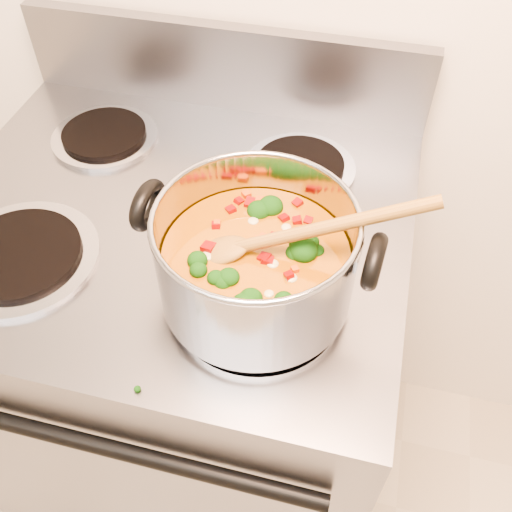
% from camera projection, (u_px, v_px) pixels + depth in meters
% --- Properties ---
extents(electric_range, '(0.76, 0.69, 1.08)m').
position_uv_depth(electric_range, '(194.00, 359.00, 1.25)').
color(electric_range, gray).
rests_on(electric_range, ground).
extents(stockpot, '(0.32, 0.26, 0.16)m').
position_uv_depth(stockpot, '(256.00, 260.00, 0.74)').
color(stockpot, '#9FA0A7').
rests_on(stockpot, electric_range).
extents(wooden_spoon, '(0.30, 0.09, 0.13)m').
position_uv_depth(wooden_spoon, '(273.00, 239.00, 0.70)').
color(wooden_spoon, brown).
rests_on(wooden_spoon, stockpot).
extents(cooktop_crumbs, '(0.31, 0.23, 0.01)m').
position_uv_depth(cooktop_crumbs, '(235.00, 317.00, 0.77)').
color(cooktop_crumbs, black).
rests_on(cooktop_crumbs, electric_range).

